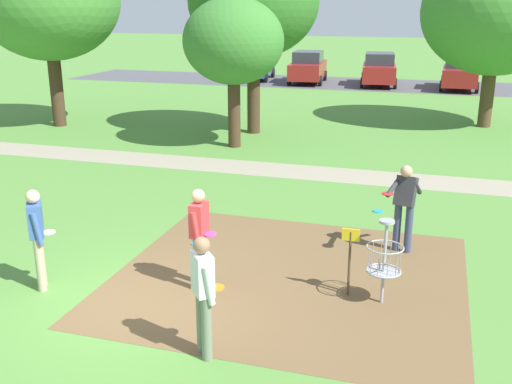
% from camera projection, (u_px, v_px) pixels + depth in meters
% --- Properties ---
extents(ground_plane, '(160.00, 160.00, 0.00)m').
position_uv_depth(ground_plane, '(133.00, 305.00, 9.44)').
color(ground_plane, '#518438').
extents(dirt_tee_pad, '(5.91, 5.44, 0.01)m').
position_uv_depth(dirt_tee_pad, '(289.00, 277.00, 10.40)').
color(dirt_tee_pad, brown).
rests_on(dirt_tee_pad, ground).
extents(disc_golf_basket, '(0.98, 0.58, 1.39)m').
position_uv_depth(disc_golf_basket, '(381.00, 258.00, 9.32)').
color(disc_golf_basket, '#9E9EA3').
rests_on(disc_golf_basket, ground).
extents(player_foreground_watching, '(0.69, 1.02, 1.71)m').
position_uv_depth(player_foreground_watching, '(404.00, 202.00, 11.19)').
color(player_foreground_watching, '#384260').
rests_on(player_foreground_watching, ground).
extents(player_throwing, '(0.45, 0.48, 1.71)m').
position_uv_depth(player_throwing, '(37.00, 234.00, 9.73)').
color(player_throwing, tan).
rests_on(player_throwing, ground).
extents(player_waiting_left, '(0.45, 0.47, 1.71)m').
position_uv_depth(player_waiting_left, '(203.00, 290.00, 7.81)').
color(player_waiting_left, slate).
rests_on(player_waiting_left, ground).
extents(player_waiting_right, '(0.40, 0.47, 1.71)m').
position_uv_depth(player_waiting_right, '(200.00, 233.00, 9.75)').
color(player_waiting_right, slate).
rests_on(player_waiting_right, ground).
extents(frisbee_near_basket, '(0.23, 0.23, 0.02)m').
position_uv_depth(frisbee_near_basket, '(378.00, 211.00, 13.67)').
color(frisbee_near_basket, '#1E93DB').
rests_on(frisbee_near_basket, ground).
extents(frisbee_mid_grass, '(0.22, 0.22, 0.02)m').
position_uv_depth(frisbee_mid_grass, '(197.00, 244.00, 11.82)').
color(frisbee_mid_grass, '#1E93DB').
rests_on(frisbee_mid_grass, ground).
extents(tree_near_right, '(5.41, 5.41, 6.55)m').
position_uv_depth(tree_near_right, '(497.00, 12.00, 21.80)').
color(tree_near_right, '#4C3823').
rests_on(tree_near_right, ground).
extents(tree_mid_left, '(3.20, 3.20, 4.76)m').
position_uv_depth(tree_mid_left, '(233.00, 42.00, 18.85)').
color(tree_mid_left, '#422D1E').
rests_on(tree_mid_left, ground).
extents(tree_mid_center, '(4.53, 4.53, 6.53)m').
position_uv_depth(tree_mid_center, '(253.00, 2.00, 20.62)').
color(tree_mid_center, '#422D1E').
rests_on(tree_mid_center, ground).
extents(parking_lot_strip, '(36.00, 6.00, 0.01)m').
position_uv_depth(parking_lot_strip, '(363.00, 84.00, 35.15)').
color(parking_lot_strip, '#4C4C51').
rests_on(parking_lot_strip, ground).
extents(parked_car_leftmost, '(2.31, 4.37, 1.84)m').
position_uv_depth(parked_car_leftmost, '(255.00, 64.00, 36.95)').
color(parked_car_leftmost, '#2D4784').
rests_on(parked_car_leftmost, ground).
extents(parked_car_center_left, '(2.23, 4.33, 1.84)m').
position_uv_depth(parked_car_center_left, '(308.00, 67.00, 35.43)').
color(parked_car_center_left, maroon).
rests_on(parked_car_center_left, ground).
extents(parked_car_center_right, '(2.30, 4.36, 1.84)m').
position_uv_depth(parked_car_center_right, '(379.00, 69.00, 34.26)').
color(parked_car_center_right, maroon).
rests_on(parked_car_center_right, ground).
extents(parked_car_rightmost, '(2.06, 4.24, 1.84)m').
position_uv_depth(parked_car_rightmost, '(460.00, 72.00, 32.72)').
color(parked_car_rightmost, maroon).
rests_on(parked_car_rightmost, ground).
extents(gravel_path, '(40.00, 1.49, 0.00)m').
position_uv_depth(gravel_path, '(274.00, 170.00, 17.10)').
color(gravel_path, gray).
rests_on(gravel_path, ground).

